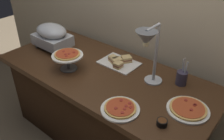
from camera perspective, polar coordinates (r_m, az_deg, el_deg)
The scene contains 11 objects.
ground_plane at distance 2.51m, azimuth -1.68°, elevation -15.16°, with size 8.00×8.00×0.00m, color brown.
back_wall at distance 2.21m, azimuth 6.61°, elevation 14.85°, with size 4.40×0.04×2.40m, color #C6B593.
buffet_table at distance 2.25m, azimuth -1.84°, elevation -8.44°, with size 1.90×0.84×0.76m.
chafing_dish at distance 2.41m, azimuth -14.03°, elevation 8.00°, with size 0.36×0.25×0.25m.
heat_lamp at distance 1.65m, azimuth 8.51°, elevation 6.20°, with size 0.15×0.30×0.48m.
pizza_plate_front at distance 1.63m, azimuth 1.97°, elevation -9.07°, with size 0.26×0.26×0.03m.
pizza_plate_center at distance 1.70m, azimuth 17.55°, elevation -8.77°, with size 0.28×0.28×0.03m.
pizza_plate_raised_stand at distance 2.03m, azimuth -10.49°, elevation 3.18°, with size 0.26×0.26×0.15m.
sandwich_platter at distance 2.12m, azimuth 1.67°, elevation 1.95°, with size 0.34×0.24×0.06m.
sauce_cup_near at distance 1.55m, azimuth 11.75°, elevation -12.05°, with size 0.07×0.07×0.04m.
utensil_holder at distance 1.91m, azimuth 16.17°, elevation -1.74°, with size 0.08×0.08×0.22m.
Camera 1 is at (1.14, -1.28, 1.84)m, focal length 38.62 mm.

